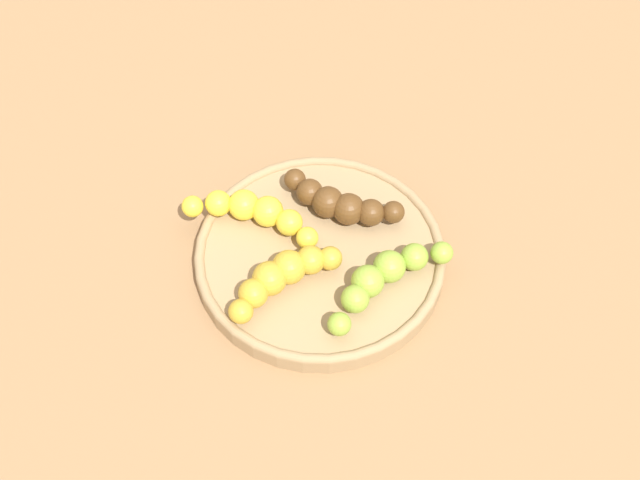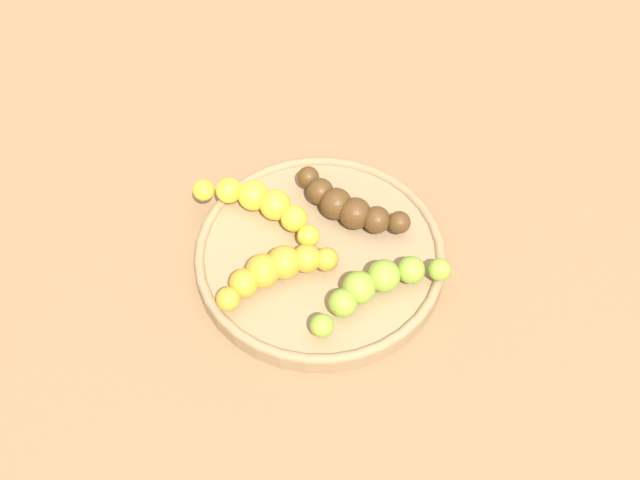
{
  "view_description": "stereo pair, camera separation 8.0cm",
  "coord_description": "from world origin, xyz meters",
  "px_view_note": "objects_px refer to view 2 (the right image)",
  "views": [
    {
      "loc": [
        0.42,
        -0.21,
        0.68
      ],
      "look_at": [
        0.0,
        0.0,
        0.04
      ],
      "focal_mm": 47.17,
      "sensor_mm": 36.0,
      "label": 1
    },
    {
      "loc": [
        0.45,
        -0.14,
        0.68
      ],
      "look_at": [
        0.0,
        0.0,
        0.04
      ],
      "focal_mm": 47.17,
      "sensor_mm": 36.0,
      "label": 2
    }
  ],
  "objects_px": {
    "fruit_bowl": "(320,256)",
    "banana_spotted": "(275,270)",
    "banana_green": "(374,286)",
    "banana_yellow": "(262,204)",
    "banana_overripe": "(348,206)"
  },
  "relations": [
    {
      "from": "banana_yellow",
      "to": "banana_green",
      "type": "bearing_deg",
      "value": -103.55
    },
    {
      "from": "fruit_bowl",
      "to": "banana_yellow",
      "type": "distance_m",
      "value": 0.08
    },
    {
      "from": "banana_yellow",
      "to": "banana_spotted",
      "type": "xyz_separation_m",
      "value": [
        0.08,
        -0.01,
        0.0
      ]
    },
    {
      "from": "fruit_bowl",
      "to": "banana_yellow",
      "type": "height_order",
      "value": "banana_yellow"
    },
    {
      "from": "banana_yellow",
      "to": "banana_spotted",
      "type": "relative_size",
      "value": 0.86
    },
    {
      "from": "fruit_bowl",
      "to": "banana_yellow",
      "type": "relative_size",
      "value": 2.29
    },
    {
      "from": "banana_green",
      "to": "banana_yellow",
      "type": "relative_size",
      "value": 1.35
    },
    {
      "from": "banana_yellow",
      "to": "banana_overripe",
      "type": "bearing_deg",
      "value": -63.8
    },
    {
      "from": "fruit_bowl",
      "to": "banana_spotted",
      "type": "distance_m",
      "value": 0.06
    },
    {
      "from": "banana_green",
      "to": "banana_yellow",
      "type": "distance_m",
      "value": 0.15
    },
    {
      "from": "banana_overripe",
      "to": "banana_spotted",
      "type": "height_order",
      "value": "same"
    },
    {
      "from": "banana_spotted",
      "to": "fruit_bowl",
      "type": "bearing_deg",
      "value": -77.43
    },
    {
      "from": "fruit_bowl",
      "to": "banana_overripe",
      "type": "distance_m",
      "value": 0.06
    },
    {
      "from": "banana_green",
      "to": "banana_yellow",
      "type": "height_order",
      "value": "same"
    },
    {
      "from": "fruit_bowl",
      "to": "banana_spotted",
      "type": "xyz_separation_m",
      "value": [
        0.02,
        -0.05,
        0.02
      ]
    }
  ]
}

